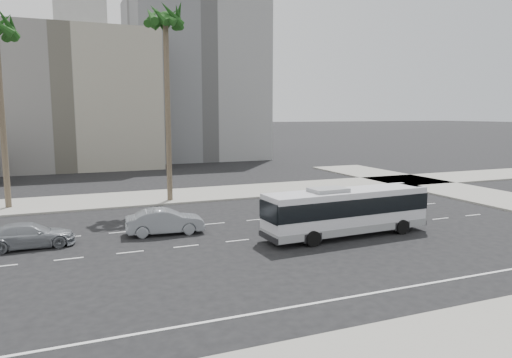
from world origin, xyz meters
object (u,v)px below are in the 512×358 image
car_a (165,221)px  car_b (29,235)px  palm_near (165,23)px  city_bus (347,210)px

car_a → car_b: 7.44m
car_a → palm_near: size_ratio=0.29×
car_a → car_b: car_a is taller
city_bus → car_a: (-9.93, 4.54, -0.80)m
car_b → palm_near: size_ratio=0.30×
car_a → car_b: (-7.44, -0.13, -0.09)m
city_bus → palm_near: size_ratio=0.66×
car_b → car_a: bearing=-91.0°
city_bus → palm_near: (-7.52, 14.77, 12.77)m
city_bus → car_b: size_ratio=2.24×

